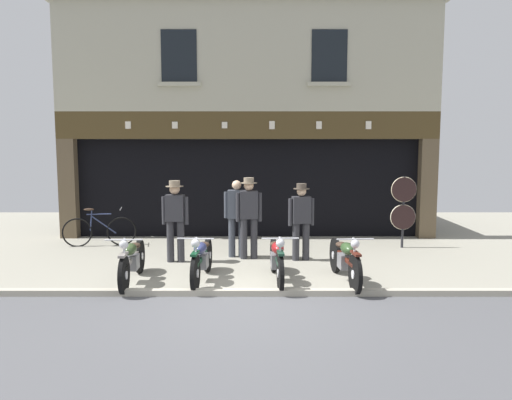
# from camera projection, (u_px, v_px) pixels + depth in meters

# --- Properties ---
(ground) EXTENTS (21.88, 22.00, 0.18)m
(ground) POSITION_uv_depth(u_px,v_px,m) (243.00, 320.00, 7.09)
(ground) COLOR gray
(shop_facade) EXTENTS (10.18, 4.42, 6.24)m
(shop_facade) POSITION_uv_depth(u_px,v_px,m) (250.00, 170.00, 14.84)
(shop_facade) COLOR black
(shop_facade) RESTS_ON ground
(motorcycle_left) EXTENTS (0.62, 2.03, 0.92)m
(motorcycle_left) POSITION_uv_depth(u_px,v_px,m) (134.00, 259.00, 8.83)
(motorcycle_left) COLOR black
(motorcycle_left) RESTS_ON ground
(motorcycle_center_left) EXTENTS (0.62, 2.00, 0.91)m
(motorcycle_center_left) POSITION_uv_depth(u_px,v_px,m) (203.00, 258.00, 8.94)
(motorcycle_center_left) COLOR black
(motorcycle_center_left) RESTS_ON ground
(motorcycle_center) EXTENTS (0.62, 2.04, 0.93)m
(motorcycle_center) POSITION_uv_depth(u_px,v_px,m) (278.00, 258.00, 8.92)
(motorcycle_center) COLOR black
(motorcycle_center) RESTS_ON ground
(motorcycle_center_right) EXTENTS (0.62, 2.10, 0.92)m
(motorcycle_center_right) POSITION_uv_depth(u_px,v_px,m) (346.00, 259.00, 8.85)
(motorcycle_center_right) COLOR black
(motorcycle_center_right) RESTS_ON ground
(salesman_left) EXTENTS (0.56, 0.37, 1.72)m
(salesman_left) POSITION_uv_depth(u_px,v_px,m) (177.00, 217.00, 10.36)
(salesman_left) COLOR #2D2D33
(salesman_left) RESTS_ON ground
(shopkeeper_center) EXTENTS (0.56, 0.26, 1.69)m
(shopkeeper_center) POSITION_uv_depth(u_px,v_px,m) (238.00, 215.00, 10.81)
(shopkeeper_center) COLOR #3D424C
(shopkeeper_center) RESTS_ON ground
(salesman_right) EXTENTS (0.55, 0.34, 1.64)m
(salesman_right) POSITION_uv_depth(u_px,v_px,m) (303.00, 218.00, 10.51)
(salesman_right) COLOR #2D2D33
(salesman_right) RESTS_ON ground
(assistant_far_right) EXTENTS (0.56, 0.35, 1.76)m
(assistant_far_right) POSITION_uv_depth(u_px,v_px,m) (250.00, 214.00, 10.64)
(assistant_far_right) COLOR #2D2D33
(assistant_far_right) RESTS_ON ground
(tyre_sign_pole) EXTENTS (0.60, 0.06, 1.71)m
(tyre_sign_pole) POSITION_uv_depth(u_px,v_px,m) (405.00, 204.00, 11.76)
(tyre_sign_pole) COLOR #232328
(tyre_sign_pole) RESTS_ON ground
(advert_board_near) EXTENTS (0.79, 0.03, 0.95)m
(advert_board_near) POSITION_uv_depth(u_px,v_px,m) (177.00, 176.00, 13.26)
(advert_board_near) COLOR silver
(advert_board_far) EXTENTS (0.82, 0.03, 0.93)m
(advert_board_far) POSITION_uv_depth(u_px,v_px,m) (142.00, 176.00, 13.26)
(advert_board_far) COLOR silver
(leaning_bicycle) EXTENTS (1.73, 0.53, 0.94)m
(leaning_bicycle) POSITION_uv_depth(u_px,v_px,m) (101.00, 230.00, 12.10)
(leaning_bicycle) COLOR black
(leaning_bicycle) RESTS_ON ground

